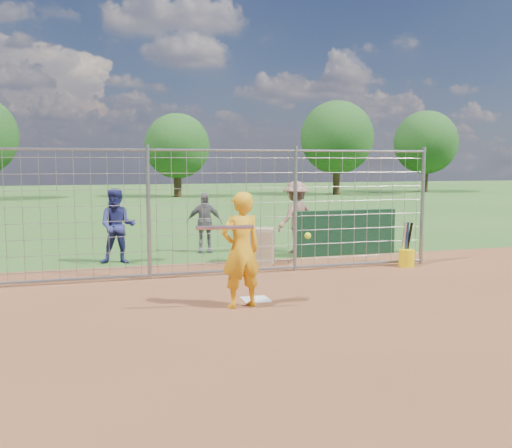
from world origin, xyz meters
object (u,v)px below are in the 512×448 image
object	(u,v)px
equipment_bin	(256,246)
bystander_c	(296,217)
bystander_b	(204,223)
batter	(241,250)
bystander_a	(118,226)
bucket_with_bats	(407,256)

from	to	relation	value
equipment_bin	bystander_c	bearing A→B (deg)	65.55
bystander_b	bystander_c	bearing A→B (deg)	-4.60
batter	bystander_b	distance (m)	5.56
bystander_a	bystander_b	distance (m)	2.39
bystander_a	bystander_b	bearing A→B (deg)	35.95
equipment_bin	bucket_with_bats	bearing A→B (deg)	0.55
bystander_c	bystander_b	bearing A→B (deg)	-41.40
equipment_bin	bucket_with_bats	xyz separation A→B (m)	(3.03, -1.32, -0.15)
bystander_b	equipment_bin	world-z (taller)	bystander_b
batter	bucket_with_bats	distance (m)	4.97
bystander_b	bucket_with_bats	bearing A→B (deg)	-28.83
batter	bystander_b	bearing A→B (deg)	-106.35
bystander_b	batter	bearing A→B (deg)	-84.22
equipment_bin	bucket_with_bats	size ratio (longest dim) A/B	0.82
batter	bucket_with_bats	bearing A→B (deg)	-162.72
batter	bystander_c	world-z (taller)	batter
bystander_a	bucket_with_bats	bearing A→B (deg)	-9.20
batter	bystander_a	size ratio (longest dim) A/B	1.08
bystander_c	equipment_bin	bearing A→B (deg)	15.79
bystander_c	equipment_bin	world-z (taller)	bystander_c
bystander_c	bucket_with_bats	xyz separation A→B (m)	(1.60, -2.58, -0.65)
bystander_a	bucket_with_bats	distance (m)	6.40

